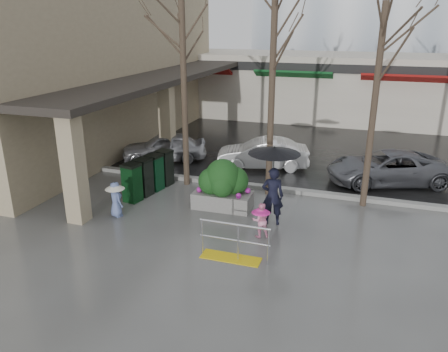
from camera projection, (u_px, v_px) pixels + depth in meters
The scene contains 20 objects.
ground at pixel (201, 232), 13.00m from camera, with size 120.00×120.00×0.00m, color #51514F.
street_asphalt at pixel (308, 105), 32.67m from camera, with size 120.00×36.00×0.01m, color black.
curb at pixel (240, 184), 16.55m from camera, with size 120.00×0.30×0.15m, color gray.
near_building at pixel (89, 63), 21.50m from camera, with size 6.00×18.00×8.00m, color tan.
canopy_slab at pixel (166, 73), 20.37m from camera, with size 2.80×18.00×0.25m, color #2D2823.
pillar_front at pixel (74, 168), 13.13m from camera, with size 0.55×0.55×3.50m, color tan.
pillar_back at pixel (167, 123), 18.94m from camera, with size 0.55×0.55×3.50m, color tan.
storefront_row at pixel (332, 86), 27.79m from camera, with size 34.00×6.74×4.00m.
handrail at pixel (233, 246), 11.40m from camera, with size 1.90×0.50×1.03m.
tree_west at pixel (183, 47), 15.12m from camera, with size 3.20×3.20×6.80m.
tree_midwest at pixel (274, 44), 14.11m from camera, with size 3.20×3.20×7.00m.
tree_mideast at pixel (380, 58), 13.25m from camera, with size 3.20×3.20×6.50m.
woman at pixel (273, 176), 13.01m from camera, with size 1.56×1.56×2.49m.
child_pink at pixel (261, 218), 12.51m from camera, with size 0.63×0.57×1.05m.
child_blue at pixel (116, 196), 13.82m from camera, with size 0.67×0.62×1.16m.
planter at pixel (223, 185), 14.44m from camera, with size 1.96×1.14×1.69m.
news_boxes at pixel (149, 175), 15.78m from camera, with size 0.98×2.48×1.35m.
car_a at pixel (164, 147), 19.45m from camera, with size 1.49×3.70×1.26m, color #A3A3A7.
car_b at pixel (262, 154), 18.45m from camera, with size 1.33×3.82×1.26m, color white.
car_c at pixel (388, 167), 16.71m from camera, with size 2.09×4.53×1.26m, color slate.
Camera 1 is at (4.34, -10.88, 5.91)m, focal length 35.00 mm.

